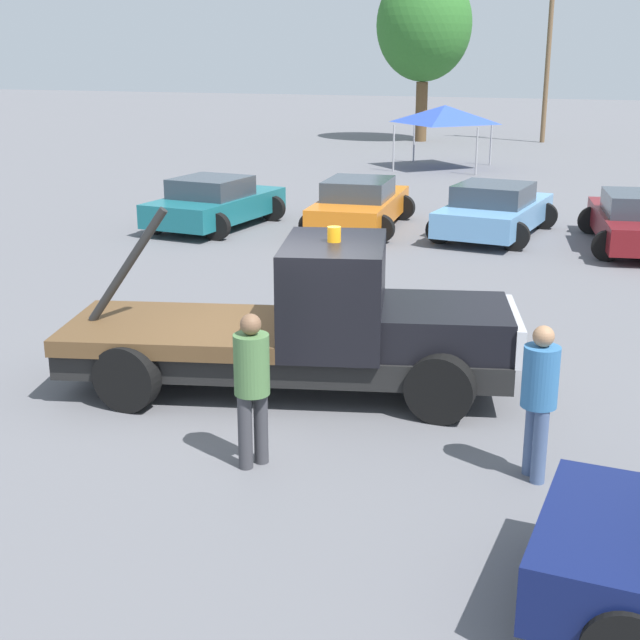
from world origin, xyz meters
TOP-DOWN VIEW (x-y plane):
  - ground_plane at (0.00, 0.00)m, footprint 160.00×160.00m
  - tow_truck at (0.36, 0.09)m, footprint 6.36×3.32m
  - person_near_truck at (3.55, -1.56)m, footprint 0.39×0.39m
  - person_at_hood at (0.54, -2.31)m, footprint 0.40×0.40m
  - parked_car_teal at (-6.15, 10.28)m, footprint 2.79×4.42m
  - parked_car_orange at (-2.48, 11.31)m, footprint 2.66×4.79m
  - parked_car_skyblue at (0.96, 11.60)m, footprint 2.85×4.56m
  - parked_car_maroon at (4.36, 11.32)m, footprint 2.88×4.82m
  - canopy_tent_blue at (-3.14, 24.49)m, footprint 3.27×3.27m
  - tree_left at (-6.58, 34.89)m, footprint 4.74×4.74m
  - utility_pole at (-0.61, 36.41)m, footprint 2.20×0.24m

SIDE VIEW (x-z plane):
  - ground_plane at x=0.00m, z-range 0.00..0.00m
  - parked_car_teal at x=-6.15m, z-range -0.02..1.32m
  - parked_car_maroon at x=4.36m, z-range -0.02..1.32m
  - parked_car_orange at x=-2.48m, z-range -0.02..1.32m
  - parked_car_skyblue at x=0.96m, z-range -0.02..1.32m
  - tow_truck at x=0.36m, z-range -0.35..2.16m
  - person_near_truck at x=3.55m, z-range 0.14..1.88m
  - person_at_hood at x=0.54m, z-range 0.14..1.92m
  - canopy_tent_blue at x=-3.14m, z-range 0.87..3.31m
  - utility_pole at x=-0.61m, z-range 0.26..8.64m
  - tree_left at x=-6.58m, z-range 1.45..9.91m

